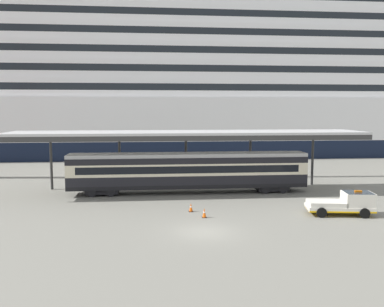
% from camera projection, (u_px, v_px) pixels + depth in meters
% --- Properties ---
extents(ground_plane, '(400.00, 400.00, 0.00)m').
position_uv_depth(ground_plane, '(205.00, 232.00, 28.39)').
color(ground_plane, slate).
extents(cruise_ship, '(134.12, 23.97, 42.26)m').
position_uv_depth(cruise_ship, '(207.00, 80.00, 79.84)').
color(cruise_ship, black).
rests_on(cruise_ship, ground).
extents(platform_canopy, '(36.02, 6.41, 6.28)m').
position_uv_depth(platform_canopy, '(188.00, 134.00, 41.52)').
color(platform_canopy, '#BDBDBD').
rests_on(platform_canopy, ground).
extents(train_carriage, '(24.07, 2.81, 4.11)m').
position_uv_depth(train_carriage, '(189.00, 171.00, 41.48)').
color(train_carriage, black).
rests_on(train_carriage, ground).
extents(service_truck, '(5.45, 2.86, 2.02)m').
position_uv_depth(service_truck, '(346.00, 203.00, 32.91)').
color(service_truck, silver).
rests_on(service_truck, ground).
extents(traffic_cone_near, '(0.36, 0.36, 0.73)m').
position_uv_depth(traffic_cone_near, '(191.00, 207.00, 33.98)').
color(traffic_cone_near, black).
rests_on(traffic_cone_near, ground).
extents(traffic_cone_mid, '(0.36, 0.36, 0.77)m').
position_uv_depth(traffic_cone_mid, '(204.00, 213.00, 32.11)').
color(traffic_cone_mid, black).
rests_on(traffic_cone_mid, ground).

